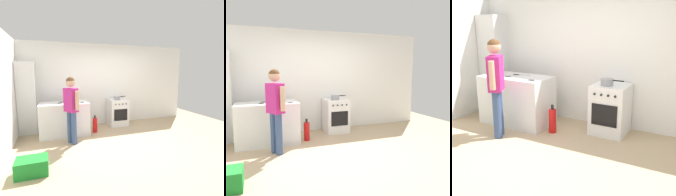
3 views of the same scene
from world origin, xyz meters
TOP-DOWN VIEW (x-y plane):
  - ground_plane at (0.00, 0.00)m, footprint 8.00×8.00m
  - back_wall at (0.00, 1.95)m, footprint 6.00×0.10m
  - counter_unit at (-1.35, 1.20)m, footprint 1.30×0.70m
  - oven_left at (0.35, 1.58)m, footprint 0.58×0.62m
  - pot at (0.30, 1.48)m, footprint 0.39×0.21m
  - knife_paring at (-1.43, 1.11)m, footprint 0.19×0.13m
  - knife_bread at (-1.32, 1.32)m, footprint 0.35×0.09m
  - knife_carving at (-0.97, 1.00)m, footprint 0.33×0.08m
  - person at (-1.23, 0.54)m, footprint 0.34×0.51m
  - fire_extinguisher at (-0.52, 1.10)m, footprint 0.13×0.13m

SIDE VIEW (x-z plane):
  - ground_plane at x=0.00m, z-range 0.00..0.00m
  - fire_extinguisher at x=-0.52m, z-range -0.03..0.47m
  - oven_left at x=0.35m, z-range 0.00..0.85m
  - counter_unit at x=-1.35m, z-range 0.00..0.90m
  - knife_bread at x=-1.32m, z-range 0.90..0.91m
  - knife_carving at x=-0.97m, z-range 0.90..0.91m
  - knife_paring at x=-1.43m, z-range 0.90..0.91m
  - pot at x=0.30m, z-range 0.85..0.97m
  - person at x=-1.23m, z-range 0.15..1.76m
  - back_wall at x=0.00m, z-range 0.00..2.60m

